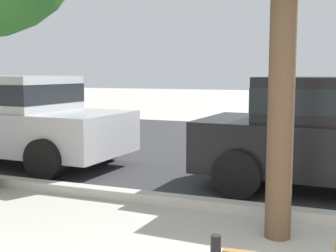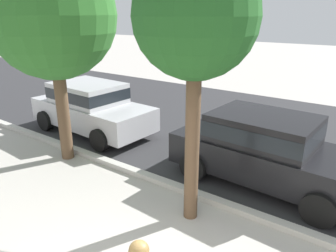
{
  "view_description": "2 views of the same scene",
  "coord_description": "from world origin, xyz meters",
  "px_view_note": "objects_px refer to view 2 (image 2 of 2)",
  "views": [
    {
      "loc": [
        -0.15,
        -2.1,
        1.61
      ],
      "look_at": [
        -2.7,
        4.28,
        0.8
      ],
      "focal_mm": 48.0,
      "sensor_mm": 36.0,
      "label": 1
    },
    {
      "loc": [
        1.91,
        -2.1,
        3.58
      ],
      "look_at": [
        -2.7,
        4.28,
        0.8
      ],
      "focal_mm": 34.27,
      "sensor_mm": 36.0,
      "label": 2
    }
  ],
  "objects_px": {
    "street_tree_near_bench": "(52,16)",
    "parked_car_black": "(266,148)",
    "parked_car_silver": "(91,106)",
    "street_tree_down_street": "(196,19)"
  },
  "relations": [
    {
      "from": "street_tree_near_bench",
      "to": "parked_car_black",
      "type": "xyz_separation_m",
      "value": [
        4.61,
        1.7,
        -2.67
      ]
    },
    {
      "from": "street_tree_near_bench",
      "to": "parked_car_black",
      "type": "height_order",
      "value": "street_tree_near_bench"
    },
    {
      "from": "parked_car_silver",
      "to": "street_tree_near_bench",
      "type": "bearing_deg",
      "value": -60.4
    },
    {
      "from": "street_tree_near_bench",
      "to": "parked_car_black",
      "type": "bearing_deg",
      "value": 20.31
    },
    {
      "from": "street_tree_down_street",
      "to": "parked_car_silver",
      "type": "bearing_deg",
      "value": 157.9
    },
    {
      "from": "street_tree_near_bench",
      "to": "parked_car_silver",
      "type": "distance_m",
      "value": 3.32
    },
    {
      "from": "street_tree_near_bench",
      "to": "street_tree_down_street",
      "type": "relative_size",
      "value": 1.11
    },
    {
      "from": "street_tree_near_bench",
      "to": "parked_car_silver",
      "type": "relative_size",
      "value": 1.2
    },
    {
      "from": "street_tree_near_bench",
      "to": "parked_car_silver",
      "type": "bearing_deg",
      "value": 119.6
    },
    {
      "from": "street_tree_down_street",
      "to": "street_tree_near_bench",
      "type": "bearing_deg",
      "value": 175.65
    }
  ]
}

